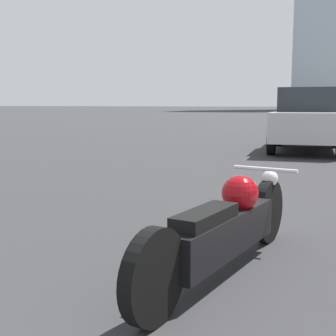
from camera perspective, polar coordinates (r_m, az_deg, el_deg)
name	(u,v)px	position (r m, az deg, el deg)	size (l,w,h in m)	color
motorcycle	(226,227)	(3.77, 7.10, -7.15)	(0.78, 2.62, 0.76)	black
parked_car_silver	(307,119)	(13.95, 16.56, 5.70)	(2.12, 4.67, 1.77)	#BCBCC1
parked_car_yellow	(323,114)	(24.40, 18.42, 6.26)	(1.96, 3.89, 1.64)	gold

